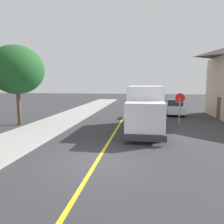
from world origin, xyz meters
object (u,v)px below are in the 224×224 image
box_truck (145,106)px  parked_van_across (174,107)px  parked_car_near (146,110)px  parked_car_far (143,99)px  parked_car_mid (148,103)px  street_tree_near (17,70)px  stop_sign (180,103)px

box_truck → parked_van_across: 8.97m
parked_car_near → parked_car_far: (-0.35, 13.90, 0.00)m
box_truck → parked_car_mid: size_ratio=1.61×
parked_van_across → street_tree_near: street_tree_near is taller
parked_car_mid → stop_sign: (2.27, -10.89, 1.06)m
parked_car_near → stop_sign: stop_sign is taller
parked_car_mid → street_tree_near: size_ratio=0.70×
parked_car_near → parked_car_mid: same height
box_truck → parked_car_near: box_truck is taller
parked_van_across → street_tree_near: bearing=-149.6°
parked_car_far → stop_sign: 18.07m
parked_car_near → parked_van_across: 3.92m
box_truck → parked_car_far: 19.79m
street_tree_near → parked_car_near: bearing=27.4°
parked_car_near → parked_van_across: bearing=39.3°
stop_sign → parked_car_far: bearing=99.5°
box_truck → parked_van_across: size_ratio=1.61×
box_truck → street_tree_near: size_ratio=1.12×
parked_car_near → parked_car_far: bearing=91.4°
parked_car_near → parked_car_far: 13.90m
parked_car_near → stop_sign: 4.81m
parked_car_far → parked_van_across: same height
street_tree_near → stop_sign: bearing=6.5°
parked_car_near → parked_van_across: (3.03, 2.48, 0.00)m
parked_van_across → stop_sign: stop_sign is taller
parked_car_near → box_truck: bearing=-91.0°
box_truck → parked_car_far: size_ratio=1.61×
box_truck → stop_sign: box_truck is taller
parked_car_near → parked_van_across: same height
parked_car_mid → parked_car_far: (-0.70, 6.89, 0.00)m
box_truck → parked_car_far: box_truck is taller
parked_car_mid → street_tree_near: bearing=-130.8°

